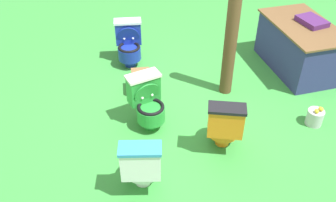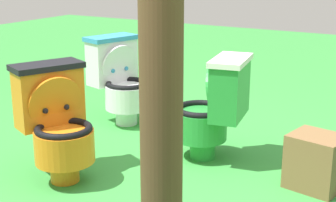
{
  "view_description": "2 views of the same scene",
  "coord_description": "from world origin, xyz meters",
  "px_view_note": "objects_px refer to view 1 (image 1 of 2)",
  "views": [
    {
      "loc": [
        3.86,
        -1.58,
        3.36
      ],
      "look_at": [
        0.12,
        -0.41,
        0.32
      ],
      "focal_mm": 40.14,
      "sensor_mm": 36.0,
      "label": 1
    },
    {
      "loc": [
        -1.29,
        2.3,
        1.37
      ],
      "look_at": [
        0.23,
        -0.26,
        0.51
      ],
      "focal_mm": 54.0,
      "sensor_mm": 36.0,
      "label": 2
    }
  ],
  "objects_px": {
    "toilet_green": "(148,102)",
    "vendor_table": "(300,46)",
    "toilet_white": "(142,164)",
    "toilet_orange": "(225,124)",
    "toilet_blue": "(129,43)",
    "wooden_post": "(230,42)",
    "small_crate": "(141,82)",
    "lemon_bucket": "(315,117)"
  },
  "relations": [
    {
      "from": "toilet_white",
      "to": "vendor_table",
      "type": "bearing_deg",
      "value": 45.16
    },
    {
      "from": "toilet_green",
      "to": "wooden_post",
      "type": "xyz_separation_m",
      "value": [
        -0.38,
        1.31,
        0.45
      ]
    },
    {
      "from": "lemon_bucket",
      "to": "toilet_orange",
      "type": "bearing_deg",
      "value": -88.51
    },
    {
      "from": "toilet_blue",
      "to": "toilet_green",
      "type": "bearing_deg",
      "value": 97.68
    },
    {
      "from": "small_crate",
      "to": "lemon_bucket",
      "type": "height_order",
      "value": "small_crate"
    },
    {
      "from": "wooden_post",
      "to": "small_crate",
      "type": "height_order",
      "value": "wooden_post"
    },
    {
      "from": "toilet_blue",
      "to": "vendor_table",
      "type": "xyz_separation_m",
      "value": [
        0.95,
        2.57,
        0.02
      ]
    },
    {
      "from": "small_crate",
      "to": "lemon_bucket",
      "type": "xyz_separation_m",
      "value": [
        1.41,
        2.04,
        -0.05
      ]
    },
    {
      "from": "toilet_orange",
      "to": "toilet_green",
      "type": "relative_size",
      "value": 1.0
    },
    {
      "from": "toilet_white",
      "to": "toilet_green",
      "type": "xyz_separation_m",
      "value": [
        -1.03,
        0.34,
        0.0
      ]
    },
    {
      "from": "toilet_blue",
      "to": "vendor_table",
      "type": "relative_size",
      "value": 0.49
    },
    {
      "from": "toilet_white",
      "to": "toilet_orange",
      "type": "relative_size",
      "value": 1.0
    },
    {
      "from": "vendor_table",
      "to": "lemon_bucket",
      "type": "distance_m",
      "value": 1.44
    },
    {
      "from": "small_crate",
      "to": "toilet_white",
      "type": "bearing_deg",
      "value": -13.74
    },
    {
      "from": "vendor_table",
      "to": "toilet_blue",
      "type": "bearing_deg",
      "value": -110.4
    },
    {
      "from": "toilet_orange",
      "to": "toilet_blue",
      "type": "relative_size",
      "value": 1.0
    },
    {
      "from": "lemon_bucket",
      "to": "vendor_table",
      "type": "bearing_deg",
      "value": 157.35
    },
    {
      "from": "toilet_blue",
      "to": "wooden_post",
      "type": "distance_m",
      "value": 1.76
    },
    {
      "from": "toilet_green",
      "to": "small_crate",
      "type": "relative_size",
      "value": 2.16
    },
    {
      "from": "small_crate",
      "to": "toilet_orange",
      "type": "bearing_deg",
      "value": 25.2
    },
    {
      "from": "wooden_post",
      "to": "small_crate",
      "type": "bearing_deg",
      "value": -106.27
    },
    {
      "from": "wooden_post",
      "to": "toilet_green",
      "type": "bearing_deg",
      "value": -73.78
    },
    {
      "from": "toilet_orange",
      "to": "toilet_white",
      "type": "bearing_deg",
      "value": -140.13
    },
    {
      "from": "vendor_table",
      "to": "wooden_post",
      "type": "height_order",
      "value": "wooden_post"
    },
    {
      "from": "toilet_green",
      "to": "vendor_table",
      "type": "distance_m",
      "value": 2.75
    },
    {
      "from": "toilet_blue",
      "to": "toilet_orange",
      "type": "bearing_deg",
      "value": 117.71
    },
    {
      "from": "toilet_green",
      "to": "lemon_bucket",
      "type": "relative_size",
      "value": 2.63
    },
    {
      "from": "small_crate",
      "to": "wooden_post",
      "type": "bearing_deg",
      "value": 73.73
    },
    {
      "from": "toilet_orange",
      "to": "wooden_post",
      "type": "height_order",
      "value": "wooden_post"
    },
    {
      "from": "toilet_blue",
      "to": "small_crate",
      "type": "distance_m",
      "value": 0.88
    },
    {
      "from": "toilet_orange",
      "to": "vendor_table",
      "type": "xyz_separation_m",
      "value": [
        -1.34,
        1.91,
        0.02
      ]
    },
    {
      "from": "wooden_post",
      "to": "lemon_bucket",
      "type": "bearing_deg",
      "value": 38.08
    },
    {
      "from": "toilet_white",
      "to": "toilet_orange",
      "type": "bearing_deg",
      "value": 32.37
    },
    {
      "from": "lemon_bucket",
      "to": "wooden_post",
      "type": "bearing_deg",
      "value": -141.92
    },
    {
      "from": "toilet_white",
      "to": "wooden_post",
      "type": "relative_size",
      "value": 0.44
    },
    {
      "from": "toilet_orange",
      "to": "wooden_post",
      "type": "relative_size",
      "value": 0.44
    },
    {
      "from": "toilet_green",
      "to": "vendor_table",
      "type": "xyz_separation_m",
      "value": [
        -0.63,
        2.68,
        0.02
      ]
    },
    {
      "from": "vendor_table",
      "to": "small_crate",
      "type": "bearing_deg",
      "value": -92.23
    },
    {
      "from": "lemon_bucket",
      "to": "toilet_blue",
      "type": "bearing_deg",
      "value": -138.24
    },
    {
      "from": "toilet_white",
      "to": "small_crate",
      "type": "distance_m",
      "value": 1.83
    },
    {
      "from": "toilet_green",
      "to": "vendor_table",
      "type": "bearing_deg",
      "value": -177.38
    },
    {
      "from": "toilet_orange",
      "to": "small_crate",
      "type": "xyz_separation_m",
      "value": [
        -1.44,
        -0.68,
        -0.2
      ]
    }
  ]
}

